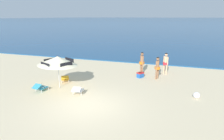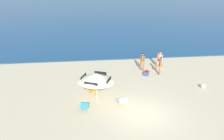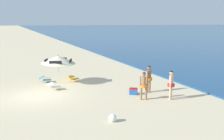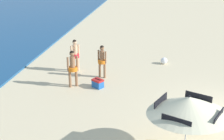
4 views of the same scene
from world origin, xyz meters
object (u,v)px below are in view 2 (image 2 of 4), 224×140
lounge_chair_beside_umbrella (122,101)px  lounge_chair_facing_sea (93,90)px  cooler_box (146,73)px  beach_umbrella_striped_main (96,77)px  person_wading_in (160,58)px  person_standing_near_shore (160,65)px  beach_ball (203,86)px  lounge_chair_under_umbrella (85,106)px  person_standing_beside (142,60)px

lounge_chair_beside_umbrella → lounge_chair_facing_sea: (-1.91, 1.75, 0.00)m
cooler_box → beach_umbrella_striped_main: bearing=-140.1°
lounge_chair_facing_sea → person_wading_in: size_ratio=0.58×
beach_umbrella_striped_main → person_standing_near_shore: size_ratio=2.02×
person_standing_near_shore → beach_ball: person_standing_near_shore is taller
lounge_chair_under_umbrella → lounge_chair_beside_umbrella: size_ratio=1.01×
beach_umbrella_striped_main → person_wading_in: beach_umbrella_striped_main is taller
cooler_box → beach_ball: (3.72, -2.87, -0.02)m
person_standing_beside → cooler_box: (0.11, -1.14, -0.81)m
person_standing_near_shore → lounge_chair_facing_sea: bearing=-155.3°
lounge_chair_under_umbrella → person_standing_beside: person_standing_beside is taller
beach_umbrella_striped_main → person_wading_in: bearing=40.6°
beach_umbrella_striped_main → person_standing_beside: bearing=48.0°
lounge_chair_facing_sea → cooler_box: (4.84, 2.73, -0.08)m
beach_umbrella_striped_main → lounge_chair_under_umbrella: size_ratio=3.47×
person_standing_near_shore → person_wading_in: size_ratio=0.96×
person_standing_beside → beach_ball: size_ratio=4.79×
cooler_box → beach_ball: size_ratio=1.66×
beach_ball → person_wading_in: bearing=114.1°
person_wading_in → beach_ball: size_ratio=4.69×
lounge_chair_under_umbrella → lounge_chair_beside_umbrella: lounge_chair_under_umbrella is taller
person_standing_beside → person_standing_near_shore: bearing=-39.0°
lounge_chair_facing_sea → lounge_chair_under_umbrella: bearing=-104.7°
beach_umbrella_striped_main → lounge_chair_beside_umbrella: size_ratio=3.49×
person_wading_in → cooler_box: (-1.73, -1.58, -0.79)m
cooler_box → beach_ball: 4.70m
cooler_box → person_standing_near_shore: bearing=2.7°
lounge_chair_facing_sea → beach_ball: size_ratio=2.73×
beach_umbrella_striped_main → person_wading_in: 8.36m
lounge_chair_under_umbrella → cooler_box: bearing=41.5°
lounge_chair_beside_umbrella → person_standing_near_shore: 6.19m
lounge_chair_under_umbrella → lounge_chair_beside_umbrella: (2.44, 0.27, 0.00)m
lounge_chair_under_umbrella → person_standing_beside: 7.93m
lounge_chair_under_umbrella → person_wading_in: (7.10, 6.33, 0.72)m
person_standing_beside → cooler_box: bearing=-84.6°
person_standing_near_shore → cooler_box: bearing=-177.3°
lounge_chair_under_umbrella → person_standing_beside: bearing=48.2°
lounge_chair_facing_sea → person_standing_near_shore: bearing=24.7°
lounge_chair_beside_umbrella → person_standing_beside: bearing=63.3°
person_standing_near_shore → person_standing_beside: size_ratio=0.94×
person_standing_beside → cooler_box: person_standing_beside is taller
person_standing_near_shore → beach_ball: 3.93m
lounge_chair_under_umbrella → person_standing_near_shore: person_standing_near_shore is taller
person_standing_beside → beach_ball: person_standing_beside is taller
beach_umbrella_striped_main → lounge_chair_under_umbrella: bearing=-130.4°
lounge_chair_facing_sea → cooler_box: size_ratio=1.65×
lounge_chair_under_umbrella → cooler_box: 7.17m
person_wading_in → lounge_chair_under_umbrella: bearing=-138.3°
lounge_chair_facing_sea → cooler_box: 5.56m
lounge_chair_beside_umbrella → lounge_chair_facing_sea: 2.59m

